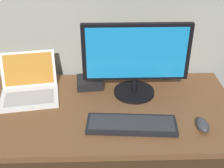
# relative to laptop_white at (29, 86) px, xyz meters

# --- Properties ---
(desk) EXTENTS (1.46, 0.70, 0.75)m
(desk) POSITION_rel_laptop_white_xyz_m (0.37, -0.16, -0.24)
(desk) COLOR brown
(desk) RESTS_ON ground
(laptop_white) EXTENTS (0.35, 0.35, 0.20)m
(laptop_white) POSITION_rel_laptop_white_xyz_m (0.00, 0.00, 0.00)
(laptop_white) COLOR white
(laptop_white) RESTS_ON desk
(external_monitor) EXTENTS (0.55, 0.22, 0.41)m
(external_monitor) POSITION_rel_laptop_white_xyz_m (0.58, -0.03, 0.17)
(external_monitor) COLOR black
(external_monitor) RESTS_ON desk
(wired_keyboard) EXTENTS (0.43, 0.17, 0.03)m
(wired_keyboard) POSITION_rel_laptop_white_xyz_m (0.54, -0.31, -0.03)
(wired_keyboard) COLOR black
(wired_keyboard) RESTS_ON desk
(computer_mouse) EXTENTS (0.06, 0.10, 0.04)m
(computer_mouse) POSITION_rel_laptop_white_xyz_m (0.87, -0.33, -0.03)
(computer_mouse) COLOR #38383D
(computer_mouse) RESTS_ON desk
(external_drive_box) EXTENTS (0.16, 0.14, 0.05)m
(external_drive_box) POSITION_rel_laptop_white_xyz_m (0.33, 0.07, -0.02)
(external_drive_box) COLOR black
(external_drive_box) RESTS_ON desk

